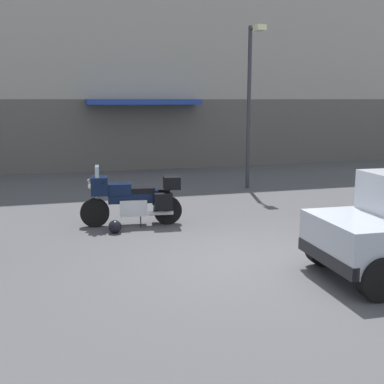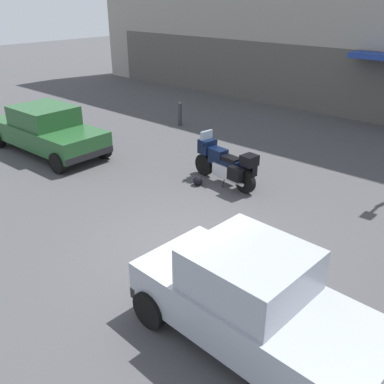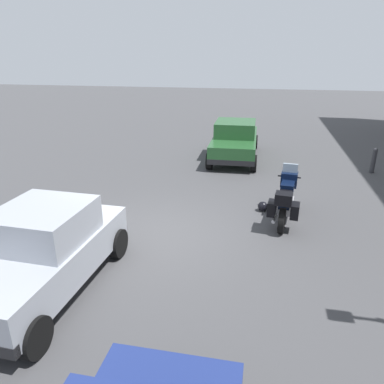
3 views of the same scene
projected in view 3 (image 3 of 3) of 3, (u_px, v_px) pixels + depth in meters
ground_plane at (155, 235)px, 9.04m from camera, size 80.00×80.00×0.00m
motorcycle at (286, 199)px, 9.62m from camera, size 2.26×0.88×1.36m
helmet at (263, 206)px, 10.35m from camera, size 0.28×0.28×0.28m
car_hatchback_near at (44, 251)px, 6.70m from camera, size 3.93×1.92×1.64m
car_sedan_far at (235, 140)px, 15.38m from camera, size 4.61×2.00×1.56m
bollard_curbside at (374, 160)px, 13.54m from camera, size 0.16×0.16×0.95m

